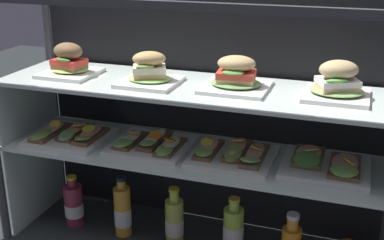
# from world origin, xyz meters

# --- Properties ---
(case_frame) EXTENTS (1.38, 0.41, 0.94)m
(case_frame) POSITION_xyz_m (0.00, 0.12, 0.51)
(case_frame) COLOR #333338
(case_frame) RESTS_ON ground
(riser_lower_tier) EXTENTS (1.31, 0.35, 0.35)m
(riser_lower_tier) POSITION_xyz_m (0.00, 0.00, 0.21)
(riser_lower_tier) COLOR silver
(riser_lower_tier) RESTS_ON case_base_deck
(shelf_lower_glass) EXTENTS (1.33, 0.36, 0.01)m
(shelf_lower_glass) POSITION_xyz_m (0.00, 0.00, 0.39)
(shelf_lower_glass) COLOR silver
(shelf_lower_glass) RESTS_ON riser_lower_tier
(riser_upper_tier) EXTENTS (1.31, 0.35, 0.23)m
(riser_upper_tier) POSITION_xyz_m (0.00, 0.00, 0.51)
(riser_upper_tier) COLOR silver
(riser_upper_tier) RESTS_ON shelf_lower_glass
(shelf_upper_glass) EXTENTS (1.33, 0.36, 0.01)m
(shelf_upper_glass) POSITION_xyz_m (0.00, 0.00, 0.63)
(shelf_upper_glass) COLOR silver
(shelf_upper_glass) RESTS_ON riser_upper_tier
(plated_roll_sandwich_right_of_center) EXTENTS (0.19, 0.19, 0.12)m
(plated_roll_sandwich_right_of_center) POSITION_xyz_m (-0.45, -0.01, 0.68)
(plated_roll_sandwich_right_of_center) COLOR white
(plated_roll_sandwich_right_of_center) RESTS_ON shelf_upper_glass
(plated_roll_sandwich_mid_left) EXTENTS (0.19, 0.19, 0.11)m
(plated_roll_sandwich_mid_left) POSITION_xyz_m (-0.14, -0.02, 0.68)
(plated_roll_sandwich_mid_left) COLOR white
(plated_roll_sandwich_mid_left) RESTS_ON shelf_upper_glass
(plated_roll_sandwich_left_of_center) EXTENTS (0.21, 0.21, 0.11)m
(plated_roll_sandwich_left_of_center) POSITION_xyz_m (0.15, 0.01, 0.68)
(plated_roll_sandwich_left_of_center) COLOR white
(plated_roll_sandwich_left_of_center) RESTS_ON shelf_upper_glass
(plated_roll_sandwich_near_left_corner) EXTENTS (0.19, 0.19, 0.12)m
(plated_roll_sandwich_near_left_corner) POSITION_xyz_m (0.46, 0.02, 0.68)
(plated_roll_sandwich_near_left_corner) COLOR white
(plated_roll_sandwich_near_left_corner) RESTS_ON shelf_upper_glass
(open_sandwich_tray_far_left) EXTENTS (0.27, 0.26, 0.06)m
(open_sandwich_tray_far_left) POSITION_xyz_m (-0.46, -0.03, 0.42)
(open_sandwich_tray_far_left) COLOR white
(open_sandwich_tray_far_left) RESTS_ON shelf_lower_glass
(open_sandwich_tray_right_of_center) EXTENTS (0.27, 0.26, 0.06)m
(open_sandwich_tray_right_of_center) POSITION_xyz_m (-0.15, -0.01, 0.42)
(open_sandwich_tray_right_of_center) COLOR white
(open_sandwich_tray_right_of_center) RESTS_ON shelf_lower_glass
(open_sandwich_tray_mid_left) EXTENTS (0.27, 0.26, 0.06)m
(open_sandwich_tray_mid_left) POSITION_xyz_m (0.15, -0.00, 0.42)
(open_sandwich_tray_mid_left) COLOR white
(open_sandwich_tray_mid_left) RESTS_ON shelf_lower_glass
(open_sandwich_tray_near_left_corner) EXTENTS (0.27, 0.26, 0.06)m
(open_sandwich_tray_near_left_corner) POSITION_xyz_m (0.45, 0.01, 0.42)
(open_sandwich_tray_near_left_corner) COLOR white
(open_sandwich_tray_near_left_corner) RESTS_ON shelf_lower_glass
(juice_bottle_back_left) EXTENTS (0.07, 0.07, 0.21)m
(juice_bottle_back_left) POSITION_xyz_m (-0.48, -0.02, 0.12)
(juice_bottle_back_left) COLOR #8F2C41
(juice_bottle_back_left) RESTS_ON case_base_deck
(juice_bottle_front_left_end) EXTENTS (0.06, 0.06, 0.24)m
(juice_bottle_front_left_end) POSITION_xyz_m (-0.27, -0.02, 0.13)
(juice_bottle_front_left_end) COLOR gold
(juice_bottle_front_left_end) RESTS_ON case_base_deck
(juice_bottle_near_post) EXTENTS (0.07, 0.07, 0.22)m
(juice_bottle_near_post) POSITION_xyz_m (-0.07, 0.00, 0.12)
(juice_bottle_near_post) COLOR #BEC84F
(juice_bottle_near_post) RESTS_ON case_base_deck
(juice_bottle_back_center) EXTENTS (0.07, 0.07, 0.22)m
(juice_bottle_back_center) POSITION_xyz_m (0.16, 0.00, 0.12)
(juice_bottle_back_center) COLOR #ADD245
(juice_bottle_back_center) RESTS_ON case_base_deck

